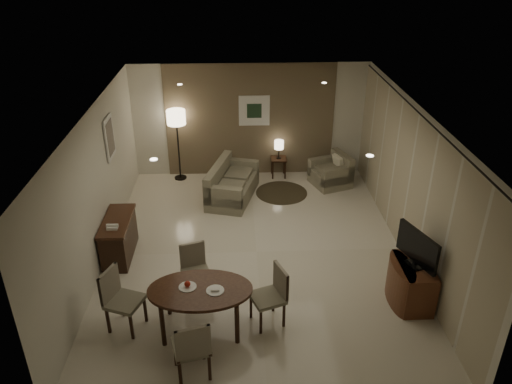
{
  "coord_description": "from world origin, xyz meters",
  "views": [
    {
      "loc": [
        -0.34,
        -7.72,
        5.25
      ],
      "look_at": [
        0.0,
        0.2,
        1.15
      ],
      "focal_mm": 35.0,
      "sensor_mm": 36.0,
      "label": 1
    }
  ],
  "objects_px": {
    "console_desk": "(119,238)",
    "sofa": "(233,182)",
    "chair_far": "(196,273)",
    "armchair": "(331,170)",
    "dining_table": "(201,309)",
    "chair_left": "(125,301)",
    "tv_cabinet": "(412,283)",
    "floor_lamp": "(178,145)",
    "side_table": "(278,167)",
    "chair_right": "(267,297)",
    "chair_near": "(191,345)"
  },
  "relations": [
    {
      "from": "tv_cabinet",
      "to": "chair_far",
      "type": "height_order",
      "value": "chair_far"
    },
    {
      "from": "chair_near",
      "to": "floor_lamp",
      "type": "bearing_deg",
      "value": -98.35
    },
    {
      "from": "dining_table",
      "to": "floor_lamp",
      "type": "relative_size",
      "value": 0.89
    },
    {
      "from": "console_desk",
      "to": "chair_near",
      "type": "xyz_separation_m",
      "value": [
        1.51,
        -2.83,
        0.11
      ]
    },
    {
      "from": "dining_table",
      "to": "floor_lamp",
      "type": "xyz_separation_m",
      "value": [
        -0.79,
        5.2,
        0.5
      ]
    },
    {
      "from": "side_table",
      "to": "dining_table",
      "type": "bearing_deg",
      "value": -106.85
    },
    {
      "from": "dining_table",
      "to": "chair_left",
      "type": "bearing_deg",
      "value": 176.86
    },
    {
      "from": "console_desk",
      "to": "dining_table",
      "type": "distance_m",
      "value": 2.53
    },
    {
      "from": "sofa",
      "to": "tv_cabinet",
      "type": "bearing_deg",
      "value": -126.89
    },
    {
      "from": "chair_right",
      "to": "floor_lamp",
      "type": "bearing_deg",
      "value": 178.29
    },
    {
      "from": "dining_table",
      "to": "console_desk",
      "type": "bearing_deg",
      "value": 128.96
    },
    {
      "from": "chair_left",
      "to": "armchair",
      "type": "distance_m",
      "value": 6.04
    },
    {
      "from": "console_desk",
      "to": "sofa",
      "type": "distance_m",
      "value": 3.01
    },
    {
      "from": "armchair",
      "to": "dining_table",
      "type": "bearing_deg",
      "value": -50.43
    },
    {
      "from": "dining_table",
      "to": "sofa",
      "type": "relative_size",
      "value": 0.92
    },
    {
      "from": "chair_right",
      "to": "sofa",
      "type": "xyz_separation_m",
      "value": [
        -0.51,
        4.08,
        -0.08
      ]
    },
    {
      "from": "console_desk",
      "to": "chair_right",
      "type": "xyz_separation_m",
      "value": [
        2.57,
        -1.88,
        0.09
      ]
    },
    {
      "from": "tv_cabinet",
      "to": "chair_left",
      "type": "bearing_deg",
      "value": -174.76
    },
    {
      "from": "dining_table",
      "to": "chair_left",
      "type": "height_order",
      "value": "chair_left"
    },
    {
      "from": "side_table",
      "to": "floor_lamp",
      "type": "distance_m",
      "value": 2.45
    },
    {
      "from": "side_table",
      "to": "chair_near",
      "type": "bearing_deg",
      "value": -105.28
    },
    {
      "from": "chair_left",
      "to": "sofa",
      "type": "distance_m",
      "value": 4.39
    },
    {
      "from": "chair_far",
      "to": "armchair",
      "type": "height_order",
      "value": "chair_far"
    },
    {
      "from": "side_table",
      "to": "sofa",
      "type": "bearing_deg",
      "value": -136.43
    },
    {
      "from": "chair_left",
      "to": "sofa",
      "type": "bearing_deg",
      "value": 0.08
    },
    {
      "from": "console_desk",
      "to": "chair_left",
      "type": "distance_m",
      "value": 1.97
    },
    {
      "from": "console_desk",
      "to": "chair_far",
      "type": "distance_m",
      "value": 1.91
    },
    {
      "from": "console_desk",
      "to": "chair_far",
      "type": "height_order",
      "value": "chair_far"
    },
    {
      "from": "dining_table",
      "to": "armchair",
      "type": "relative_size",
      "value": 1.85
    },
    {
      "from": "chair_far",
      "to": "console_desk",
      "type": "bearing_deg",
      "value": 122.42
    },
    {
      "from": "floor_lamp",
      "to": "sofa",
      "type": "bearing_deg",
      "value": -39.5
    },
    {
      "from": "chair_right",
      "to": "chair_far",
      "type": "bearing_deg",
      "value": -142.53
    },
    {
      "from": "chair_near",
      "to": "chair_far",
      "type": "relative_size",
      "value": 1.09
    },
    {
      "from": "armchair",
      "to": "side_table",
      "type": "height_order",
      "value": "armchair"
    },
    {
      "from": "floor_lamp",
      "to": "chair_left",
      "type": "bearing_deg",
      "value": -93.52
    },
    {
      "from": "chair_far",
      "to": "floor_lamp",
      "type": "distance_m",
      "value": 4.51
    },
    {
      "from": "chair_far",
      "to": "sofa",
      "type": "height_order",
      "value": "chair_far"
    },
    {
      "from": "armchair",
      "to": "sofa",
      "type": "bearing_deg",
      "value": -96.7
    },
    {
      "from": "chair_far",
      "to": "chair_left",
      "type": "height_order",
      "value": "chair_left"
    },
    {
      "from": "console_desk",
      "to": "armchair",
      "type": "relative_size",
      "value": 1.46
    },
    {
      "from": "chair_left",
      "to": "chair_near",
      "type": "bearing_deg",
      "value": -110.76
    },
    {
      "from": "console_desk",
      "to": "sofa",
      "type": "xyz_separation_m",
      "value": [
        2.06,
        2.19,
        0.01
      ]
    },
    {
      "from": "console_desk",
      "to": "floor_lamp",
      "type": "height_order",
      "value": "floor_lamp"
    },
    {
      "from": "chair_far",
      "to": "armchair",
      "type": "xyz_separation_m",
      "value": [
        2.87,
        3.95,
        -0.08
      ]
    },
    {
      "from": "side_table",
      "to": "chair_far",
      "type": "bearing_deg",
      "value": -110.79
    },
    {
      "from": "chair_left",
      "to": "sofa",
      "type": "height_order",
      "value": "chair_left"
    },
    {
      "from": "tv_cabinet",
      "to": "chair_near",
      "type": "xyz_separation_m",
      "value": [
        -3.38,
        -1.33,
        0.13
      ]
    },
    {
      "from": "console_desk",
      "to": "armchair",
      "type": "height_order",
      "value": "console_desk"
    },
    {
      "from": "console_desk",
      "to": "chair_right",
      "type": "height_order",
      "value": "chair_right"
    },
    {
      "from": "side_table",
      "to": "floor_lamp",
      "type": "xyz_separation_m",
      "value": [
        -2.37,
        -0.02,
        0.62
      ]
    }
  ]
}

